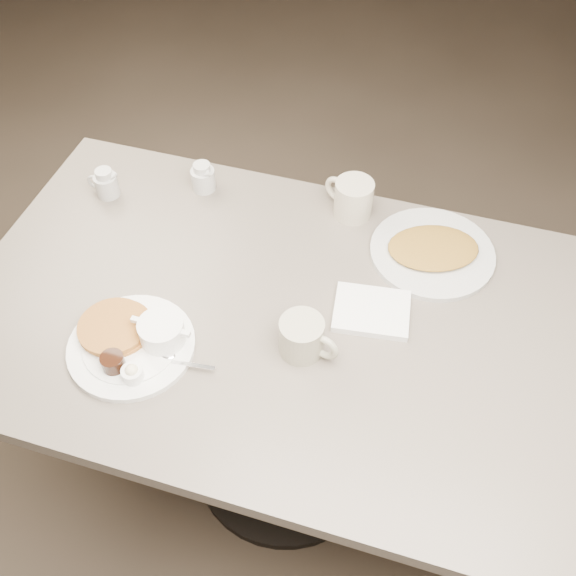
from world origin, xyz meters
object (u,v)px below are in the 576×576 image
(diner_table, at_px, (286,356))
(creamer_right, at_px, (203,177))
(coffee_mug_near, at_px, (303,337))
(coffee_mug_far, at_px, (352,198))
(hash_plate, at_px, (432,251))
(creamer_left, at_px, (106,183))
(main_plate, at_px, (134,340))

(diner_table, xyz_separation_m, creamer_right, (-0.34, 0.35, 0.21))
(coffee_mug_near, relative_size, creamer_right, 1.77)
(coffee_mug_far, relative_size, hash_plate, 0.39)
(diner_table, bearing_deg, creamer_left, 156.31)
(coffee_mug_near, height_order, creamer_right, coffee_mug_near)
(main_plate, bearing_deg, coffee_mug_far, 57.25)
(creamer_right, height_order, hash_plate, creamer_right)
(diner_table, bearing_deg, hash_plate, 44.12)
(coffee_mug_far, height_order, creamer_right, coffee_mug_far)
(coffee_mug_near, xyz_separation_m, creamer_right, (-0.40, 0.43, -0.01))
(creamer_right, relative_size, hash_plate, 0.21)
(creamer_left, distance_m, creamer_right, 0.25)
(hash_plate, bearing_deg, coffee_mug_far, 158.51)
(main_plate, distance_m, hash_plate, 0.74)
(coffee_mug_near, bearing_deg, main_plate, -164.63)
(main_plate, xyz_separation_m, coffee_mug_near, (0.35, 0.10, 0.02))
(coffee_mug_near, xyz_separation_m, coffee_mug_far, (0.00, 0.45, 0.00))
(main_plate, relative_size, coffee_mug_far, 2.24)
(diner_table, distance_m, hash_plate, 0.44)
(coffee_mug_far, distance_m, creamer_right, 0.40)
(main_plate, xyz_separation_m, creamer_left, (-0.28, 0.43, 0.01))
(diner_table, relative_size, coffee_mug_far, 9.91)
(main_plate, xyz_separation_m, coffee_mug_far, (0.35, 0.55, 0.03))
(creamer_right, bearing_deg, diner_table, -45.97)
(diner_table, height_order, creamer_left, creamer_left)
(coffee_mug_near, xyz_separation_m, creamer_left, (-0.63, 0.33, -0.01))
(main_plate, bearing_deg, diner_table, 31.84)
(main_plate, relative_size, creamer_right, 4.12)
(coffee_mug_far, bearing_deg, creamer_right, -176.99)
(creamer_left, xyz_separation_m, hash_plate, (0.86, 0.03, -0.02))
(coffee_mug_far, height_order, creamer_left, coffee_mug_far)
(diner_table, distance_m, main_plate, 0.39)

